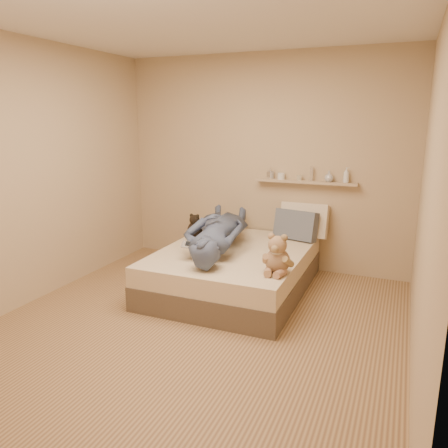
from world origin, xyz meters
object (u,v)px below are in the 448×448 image
at_px(game_console, 190,245).
at_px(teddy_bear, 277,257).
at_px(pillow_cream, 304,220).
at_px(person, 217,230).
at_px(pillow_grey, 296,225).
at_px(bed, 234,270).
at_px(wall_shelf, 306,182).
at_px(dark_plush, 195,227).

xyz_separation_m(game_console, teddy_bear, (0.90, -0.02, -0.01)).
distance_m(pillow_cream, person, 1.14).
relative_size(pillow_cream, person, 0.33).
bearing_deg(teddy_bear, person, 147.73).
bearing_deg(pillow_cream, person, -132.03).
distance_m(game_console, pillow_grey, 1.42).
relative_size(pillow_cream, pillow_grey, 1.10).
bearing_deg(pillow_cream, bed, -124.43).
height_order(game_console, pillow_cream, pillow_cream).
relative_size(bed, wall_shelf, 1.58).
bearing_deg(person, wall_shelf, -141.92).
relative_size(teddy_bear, pillow_grey, 0.76).
relative_size(bed, pillow_cream, 3.45).
distance_m(bed, pillow_grey, 0.94).
bearing_deg(game_console, bed, 62.37).
distance_m(bed, pillow_cream, 1.09).
height_order(game_console, person, person).
bearing_deg(pillow_cream, game_console, -121.96).
relative_size(bed, pillow_grey, 3.80).
height_order(bed, dark_plush, dark_plush).
bearing_deg(teddy_bear, wall_shelf, 93.19).
height_order(dark_plush, person, person).
xyz_separation_m(teddy_bear, person, (-0.82, 0.52, 0.04)).
bearing_deg(teddy_bear, pillow_grey, 95.90).
bearing_deg(pillow_grey, game_console, -122.74).
xyz_separation_m(pillow_cream, pillow_grey, (-0.06, -0.14, -0.03)).
xyz_separation_m(pillow_cream, wall_shelf, (-0.02, 0.08, 0.45)).
bearing_deg(pillow_grey, wall_shelf, 78.19).
height_order(bed, game_console, game_console).
relative_size(pillow_grey, person, 0.30).
bearing_deg(wall_shelf, pillow_grey, -101.81).
relative_size(teddy_bear, wall_shelf, 0.32).
xyz_separation_m(bed, person, (-0.19, -0.01, 0.43)).
bearing_deg(pillow_grey, pillow_cream, 65.20).
bearing_deg(pillow_cream, teddy_bear, -87.41).
xyz_separation_m(bed, dark_plush, (-0.63, 0.33, 0.35)).
relative_size(game_console, person, 0.11).
xyz_separation_m(teddy_bear, dark_plush, (-1.26, 0.86, -0.03)).
relative_size(game_console, teddy_bear, 0.50).
distance_m(bed, game_console, 0.69).
distance_m(game_console, dark_plush, 0.91).
xyz_separation_m(game_console, pillow_grey, (0.77, 1.20, 0.01)).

